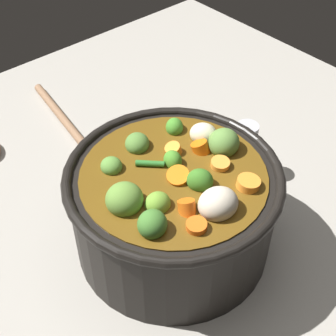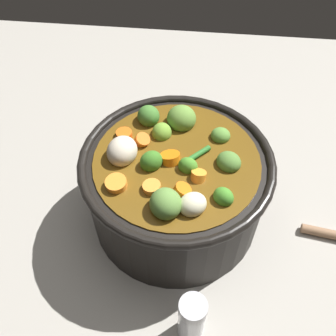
{
  "view_description": "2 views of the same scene",
  "coord_description": "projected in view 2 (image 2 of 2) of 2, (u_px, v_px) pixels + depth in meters",
  "views": [
    {
      "loc": [
        -0.29,
        -0.32,
        0.54
      ],
      "look_at": [
        0.0,
        0.02,
        0.13
      ],
      "focal_mm": 52.77,
      "sensor_mm": 36.0,
      "label": 1
    },
    {
      "loc": [
        0.34,
        0.03,
        0.51
      ],
      "look_at": [
        0.01,
        -0.01,
        0.13
      ],
      "focal_mm": 40.51,
      "sensor_mm": 36.0,
      "label": 2
    }
  ],
  "objects": [
    {
      "name": "salt_shaker",
      "position": [
        192.0,
        319.0,
        0.46
      ],
      "size": [
        0.03,
        0.03,
        0.09
      ],
      "color": "silver",
      "rests_on": "ground_plane"
    },
    {
      "name": "cooking_pot",
      "position": [
        176.0,
        185.0,
        0.56
      ],
      "size": [
        0.27,
        0.27,
        0.16
      ],
      "color": "black",
      "rests_on": "ground_plane"
    },
    {
      "name": "ground_plane",
      "position": [
        175.0,
        212.0,
        0.61
      ],
      "size": [
        1.1,
        1.1,
        0.0
      ],
      "primitive_type": "plane",
      "color": "#9E998E"
    }
  ]
}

